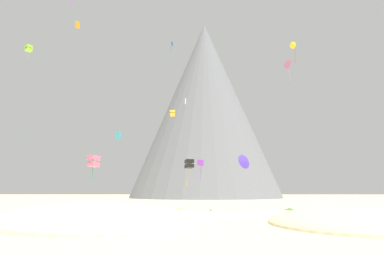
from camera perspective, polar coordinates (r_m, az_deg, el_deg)
name	(u,v)px	position (r m, az deg, el deg)	size (l,w,h in m)	color
ground_plane	(149,230)	(26.95, -7.12, -16.32)	(400.00, 400.00, 0.00)	#CCBA8E
dune_foreground_left	(223,217)	(38.99, 5.08, -14.41)	(22.28, 11.26, 1.76)	#CCBA8E
dune_foreground_right	(353,225)	(33.75, 24.92, -14.21)	(14.18, 18.21, 2.88)	beige
dune_midground	(96,223)	(33.54, -15.50, -14.80)	(21.72, 17.63, 3.71)	beige
bush_scatter_east	(211,214)	(36.83, 3.11, -13.90)	(1.60, 1.60, 1.02)	#386633
bush_mid_center	(36,226)	(28.33, -24.26, -14.42)	(1.08, 1.08, 0.79)	#477238
bush_near_left	(290,210)	(51.41, 15.74, -12.75)	(2.70, 2.70, 0.50)	#477238
bush_near_right	(47,210)	(52.02, -22.72, -12.35)	(2.08, 2.08, 0.44)	#568442
rock_massif	(206,110)	(136.04, 2.30, 2.94)	(61.21, 61.21, 69.56)	slate
kite_lime_high	(29,48)	(73.40, -25.23, 11.73)	(1.55, 1.55, 2.60)	#8CD133
kite_pink_high	(288,65)	(90.31, 15.47, 9.98)	(1.57, 2.36, 5.46)	pink
kite_white_mid	(185,101)	(82.59, -1.07, 4.41)	(0.27, 0.70, 1.52)	white
kite_black_low	(189,164)	(53.97, -0.45, -5.91)	(1.56, 1.58, 4.03)	black
kite_yellow_high	(293,45)	(84.11, 16.29, 12.86)	(1.73, 1.25, 5.06)	yellow
kite_rainbow_low	(93,161)	(53.05, -15.86, -5.26)	(1.94, 1.95, 3.35)	#E5668C
kite_orange_high	(77,25)	(86.36, -18.27, 15.78)	(0.77, 0.96, 1.62)	orange
kite_gold_mid	(173,113)	(58.51, -3.20, 2.42)	(0.85, 0.91, 0.97)	gold
kite_violet_low	(200,163)	(68.49, 1.39, -5.75)	(1.31, 1.25, 4.36)	purple
kite_indigo_low	(244,161)	(54.64, 8.58, -5.44)	(2.37, 2.11, 2.27)	#5138B2
kite_cyan_low	(118,135)	(50.29, -12.00, -1.18)	(1.00, 0.98, 1.12)	#33BCDB
kite_blue_high	(172,45)	(88.30, -3.32, 13.46)	(0.70, 1.06, 2.97)	blue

